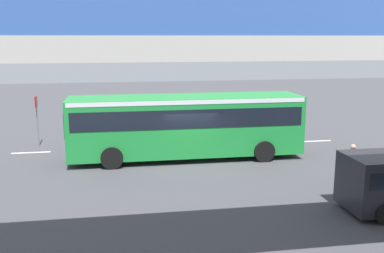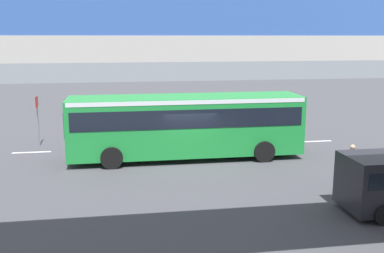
{
  "view_description": "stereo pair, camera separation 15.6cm",
  "coord_description": "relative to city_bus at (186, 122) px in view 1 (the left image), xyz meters",
  "views": [
    {
      "loc": [
        3.27,
        20.53,
        6.02
      ],
      "look_at": [
        -0.29,
        -0.83,
        1.6
      ],
      "focal_mm": 41.12,
      "sensor_mm": 36.0,
      "label": 1
    },
    {
      "loc": [
        3.11,
        20.55,
        6.02
      ],
      "look_at": [
        -0.29,
        -0.83,
        1.6
      ],
      "focal_mm": 41.12,
      "sensor_mm": 36.0,
      "label": 2
    }
  ],
  "objects": [
    {
      "name": "lane_dash_centre",
      "position": [
        -0.03,
        -2.39,
        -1.88
      ],
      "size": [
        2.0,
        0.2,
        0.01
      ],
      "primitive_type": "cube",
      "color": "silver",
      "rests_on": "ground"
    },
    {
      "name": "city_bus",
      "position": [
        0.0,
        0.0,
        0.0
      ],
      "size": [
        11.54,
        2.85,
        3.15
      ],
      "color": "#1E8C38",
      "rests_on": "ground"
    },
    {
      "name": "pedestrian_overpass",
      "position": [
        -0.03,
        11.53,
        3.41
      ],
      "size": [
        25.68,
        2.6,
        7.14
      ],
      "color": "#B2ADA5",
      "rests_on": "ground"
    },
    {
      "name": "lane_dash_rightmost",
      "position": [
        7.97,
        -2.39,
        -1.88
      ],
      "size": [
        2.0,
        0.2,
        0.01
      ],
      "primitive_type": "cube",
      "color": "silver",
      "rests_on": "ground"
    },
    {
      "name": "lane_dash_left",
      "position": [
        -4.03,
        -2.39,
        -1.88
      ],
      "size": [
        2.0,
        0.2,
        0.01
      ],
      "primitive_type": "cube",
      "color": "silver",
      "rests_on": "ground"
    },
    {
      "name": "pedestrian",
      "position": [
        -5.98,
        5.42,
        -1.0
      ],
      "size": [
        0.38,
        0.38,
        1.79
      ],
      "color": "#2D2D38",
      "rests_on": "ground"
    },
    {
      "name": "traffic_sign",
      "position": [
        7.8,
        -3.89,
        0.01
      ],
      "size": [
        0.08,
        0.6,
        2.8
      ],
      "color": "slate",
      "rests_on": "ground"
    },
    {
      "name": "ground",
      "position": [
        -0.03,
        0.73,
        -1.88
      ],
      "size": [
        80.0,
        80.0,
        0.0
      ],
      "primitive_type": "plane",
      "color": "#424247"
    },
    {
      "name": "lane_dash_right",
      "position": [
        3.97,
        -2.39,
        -1.88
      ],
      "size": [
        2.0,
        0.2,
        0.01
      ],
      "primitive_type": "cube",
      "color": "silver",
      "rests_on": "ground"
    },
    {
      "name": "lane_dash_leftmost",
      "position": [
        -8.03,
        -2.39,
        -1.88
      ],
      "size": [
        2.0,
        0.2,
        0.01
      ],
      "primitive_type": "cube",
      "color": "silver",
      "rests_on": "ground"
    }
  ]
}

